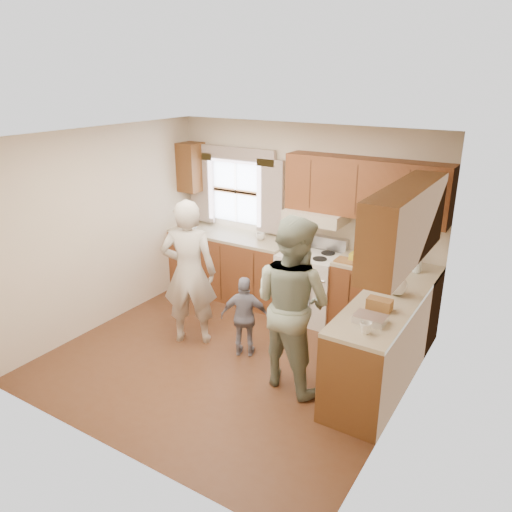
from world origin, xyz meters
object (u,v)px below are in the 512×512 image
Objects in this scene: woman_left at (189,273)px; child at (245,317)px; stove at (310,284)px; woman_right at (292,303)px.

child is (0.74, 0.06, -0.40)m from woman_left.
woman_right is (0.50, -1.46, 0.45)m from stove.
child is (-0.21, -1.26, 0.01)m from stove.
woman_left reaches higher than stove.
woman_left is at bearing 7.16° from woman_right.
stove is 1.11× the size of child.
child is at bearing -99.26° from stove.
woman_left is at bearing -19.52° from child.
child is at bearing 156.05° from woman_left.
woman_right is at bearing 139.58° from child.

